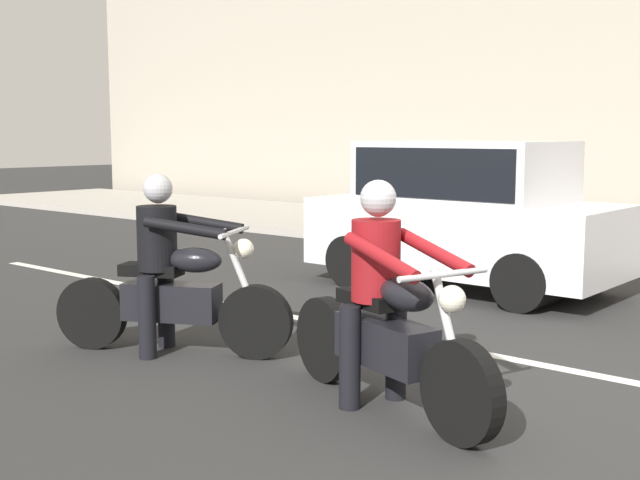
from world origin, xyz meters
TOP-DOWN VIEW (x-y plane):
  - ground_plane at (0.00, 0.00)m, footprint 80.00×80.00m
  - lane_marking_stripe at (0.21, 0.90)m, footprint 18.00×0.14m
  - motorcycle_with_rider_crimson at (-0.86, -0.80)m, footprint 2.12×0.90m
  - motorcycle_with_rider_black_leather at (-3.11, -0.82)m, footprint 1.96×1.13m
  - parked_hatchback_white at (-2.71, 3.43)m, footprint 3.71×1.76m

SIDE VIEW (x-z plane):
  - ground_plane at x=0.00m, z-range 0.00..0.00m
  - lane_marking_stripe at x=0.21m, z-range 0.00..0.01m
  - motorcycle_with_rider_black_leather at x=-3.11m, z-range -0.14..1.42m
  - motorcycle_with_rider_crimson at x=-0.86m, z-range -0.14..1.44m
  - parked_hatchback_white at x=-2.71m, z-range 0.03..1.83m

